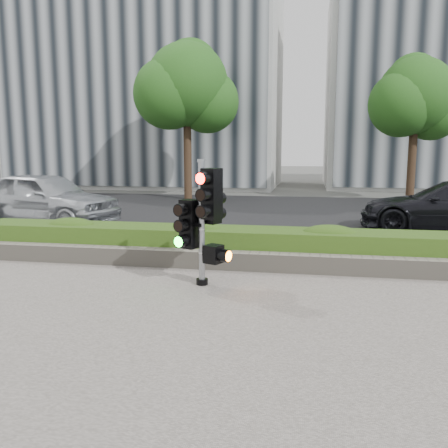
{
  "coord_description": "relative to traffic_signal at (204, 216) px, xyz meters",
  "views": [
    {
      "loc": [
        1.1,
        -6.85,
        2.31
      ],
      "look_at": [
        -0.26,
        0.6,
        1.11
      ],
      "focal_mm": 38.0,
      "sensor_mm": 36.0,
      "label": 1
    }
  ],
  "objects": [
    {
      "name": "road",
      "position": [
        0.63,
        9.22,
        -1.19
      ],
      "size": [
        60.0,
        13.0,
        0.02
      ],
      "primitive_type": "cube",
      "color": "black",
      "rests_on": "ground"
    },
    {
      "name": "tree_left",
      "position": [
        -3.89,
        13.77,
        3.84
      ],
      "size": [
        4.61,
        4.03,
        7.34
      ],
      "color": "black",
      "rests_on": "ground"
    },
    {
      "name": "stone_wall",
      "position": [
        0.63,
        1.12,
        -1.0
      ],
      "size": [
        12.0,
        0.32,
        0.34
      ],
      "primitive_type": "cube",
      "color": "gray",
      "rests_on": "sidewalk"
    },
    {
      "name": "building_left",
      "position": [
        -8.37,
        22.22,
        6.3
      ],
      "size": [
        16.0,
        9.0,
        15.0
      ],
      "primitive_type": "cube",
      "color": "#B7B7B2",
      "rests_on": "ground"
    },
    {
      "name": "tree_right",
      "position": [
        6.11,
        14.77,
        3.28
      ],
      "size": [
        4.1,
        3.58,
        6.53
      ],
      "color": "black",
      "rests_on": "ground"
    },
    {
      "name": "ground",
      "position": [
        0.63,
        -0.78,
        -1.2
      ],
      "size": [
        120.0,
        120.0,
        0.0
      ],
      "primitive_type": "plane",
      "color": "#51514C",
      "rests_on": "ground"
    },
    {
      "name": "sidewalk",
      "position": [
        0.63,
        -3.28,
        -1.19
      ],
      "size": [
        16.0,
        11.0,
        0.03
      ],
      "primitive_type": "cube",
      "color": "#9E9389",
      "rests_on": "ground"
    },
    {
      "name": "traffic_signal",
      "position": [
        0.0,
        0.0,
        0.0
      ],
      "size": [
        0.79,
        0.67,
        2.12
      ],
      "rotation": [
        0.0,
        0.0,
        -0.42
      ],
      "color": "black",
      "rests_on": "sidewalk"
    },
    {
      "name": "curb",
      "position": [
        0.63,
        2.37,
        -1.14
      ],
      "size": [
        60.0,
        0.25,
        0.12
      ],
      "primitive_type": "cube",
      "color": "gray",
      "rests_on": "ground"
    },
    {
      "name": "hedge",
      "position": [
        0.63,
        1.77,
        -0.83
      ],
      "size": [
        12.0,
        1.0,
        0.68
      ],
      "primitive_type": "cube",
      "color": "#5B8729",
      "rests_on": "sidewalk"
    },
    {
      "name": "car_silver",
      "position": [
        -6.29,
        5.63,
        -0.37
      ],
      "size": [
        5.05,
        2.86,
        1.62
      ],
      "primitive_type": "imported",
      "rotation": [
        0.0,
        0.0,
        1.36
      ],
      "color": "silver",
      "rests_on": "road"
    }
  ]
}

